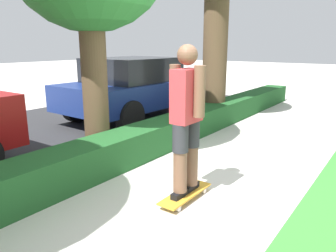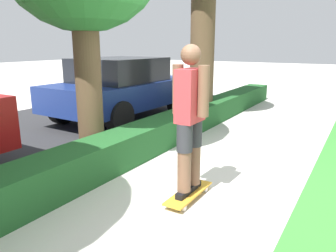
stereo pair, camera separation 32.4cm
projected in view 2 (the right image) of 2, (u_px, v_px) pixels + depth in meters
ground_plane at (215, 187)px, 4.27m from camera, size 60.00×60.00×0.00m
street_asphalt at (16, 139)px, 6.38m from camera, size 14.70×5.00×0.01m
hedge_row at (119, 149)px, 5.01m from camera, size 14.70×0.60×0.49m
skateboard at (189, 193)px, 3.93m from camera, size 0.84×0.24×0.09m
skater_person at (190, 117)px, 3.70m from camera, size 0.50×0.44×1.73m
parked_car_middle at (122, 87)px, 8.02m from camera, size 3.86×2.00×1.49m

